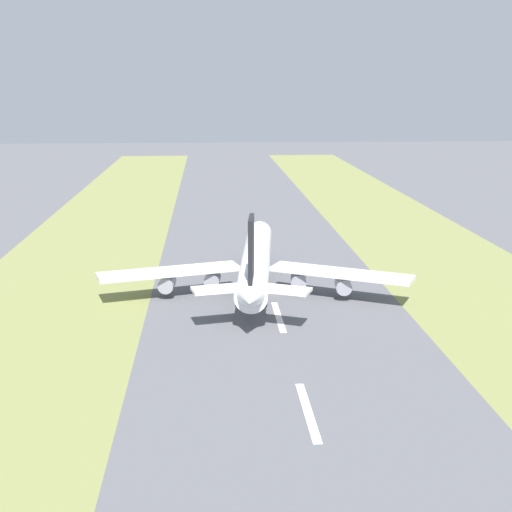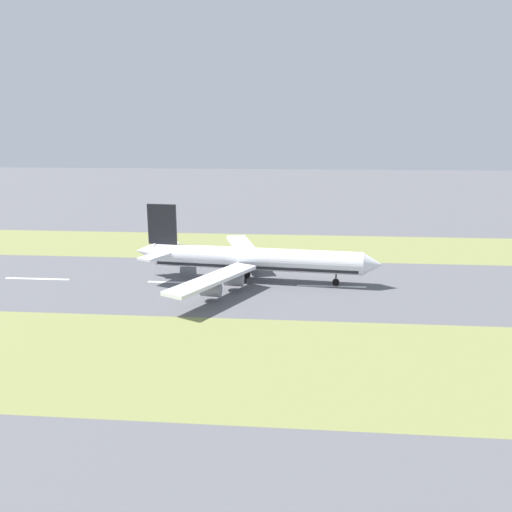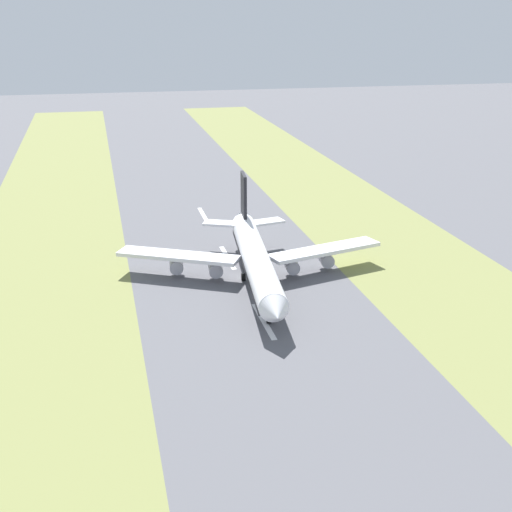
% 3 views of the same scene
% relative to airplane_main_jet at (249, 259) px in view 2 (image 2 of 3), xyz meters
% --- Properties ---
extents(ground_plane, '(800.00, 800.00, 0.00)m').
position_rel_airplane_main_jet_xyz_m(ground_plane, '(3.09, -3.87, -6.02)').
color(ground_plane, '#56565B').
extents(grass_median_west, '(40.00, 600.00, 0.01)m').
position_rel_airplane_main_jet_xyz_m(grass_median_west, '(-41.91, -3.87, -6.02)').
color(grass_median_west, olive).
rests_on(grass_median_west, ground).
extents(grass_median_east, '(40.00, 600.00, 0.01)m').
position_rel_airplane_main_jet_xyz_m(grass_median_east, '(48.09, -3.87, -6.02)').
color(grass_median_east, olive).
rests_on(grass_median_east, ground).
extents(centreline_dash_near, '(1.20, 18.00, 0.01)m').
position_rel_airplane_main_jet_xyz_m(centreline_dash_near, '(3.09, -58.10, -6.01)').
color(centreline_dash_near, silver).
rests_on(centreline_dash_near, ground).
extents(centreline_dash_mid, '(1.20, 18.00, 0.01)m').
position_rel_airplane_main_jet_xyz_m(centreline_dash_mid, '(3.09, -18.10, -6.01)').
color(centreline_dash_mid, silver).
rests_on(centreline_dash_mid, ground).
extents(centreline_dash_far, '(1.20, 18.00, 0.01)m').
position_rel_airplane_main_jet_xyz_m(centreline_dash_far, '(3.09, 21.90, -6.01)').
color(centreline_dash_far, silver).
rests_on(centreline_dash_far, ground).
extents(airplane_main_jet, '(63.81, 67.21, 20.20)m').
position_rel_airplane_main_jet_xyz_m(airplane_main_jet, '(0.00, 0.00, 0.00)').
color(airplane_main_jet, white).
rests_on(airplane_main_jet, ground).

